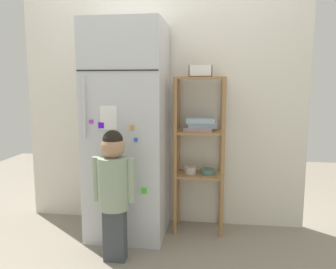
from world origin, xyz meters
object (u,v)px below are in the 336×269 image
object	(u,v)px
child_standing	(114,183)
fruit_bin	(200,72)
pantry_shelf_unit	(200,141)
refrigerator	(128,131)

from	to	relation	value
child_standing	fruit_bin	distance (m)	1.15
fruit_bin	child_standing	bearing A→B (deg)	-132.57
pantry_shelf_unit	fruit_bin	size ratio (longest dim) A/B	7.05
pantry_shelf_unit	refrigerator	bearing A→B (deg)	-166.65
refrigerator	child_standing	world-z (taller)	refrigerator
child_standing	pantry_shelf_unit	xyz separation A→B (m)	(0.57, 0.60, 0.21)
pantry_shelf_unit	fruit_bin	world-z (taller)	fruit_bin
pantry_shelf_unit	fruit_bin	distance (m)	0.58
fruit_bin	pantry_shelf_unit	bearing A→B (deg)	-79.72
child_standing	fruit_bin	bearing A→B (deg)	47.43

